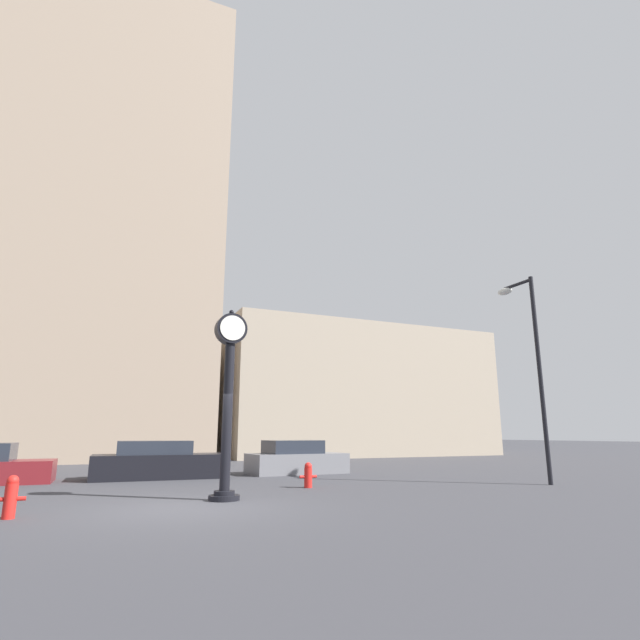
{
  "coord_description": "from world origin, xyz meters",
  "views": [
    {
      "loc": [
        -1.92,
        -11.38,
        1.54
      ],
      "look_at": [
        7.9,
        10.8,
        7.09
      ],
      "focal_mm": 28.0,
      "sensor_mm": 36.0,
      "label": 1
    }
  ],
  "objects_px": {
    "street_clock": "(228,390)",
    "car_black": "(159,462)",
    "fire_hydrant_near": "(11,496)",
    "car_grey": "(296,459)",
    "street_lamp_right": "(529,345)",
    "fire_hydrant_far": "(308,475)"
  },
  "relations": [
    {
      "from": "fire_hydrant_near",
      "to": "fire_hydrant_far",
      "type": "relative_size",
      "value": 1.09
    },
    {
      "from": "car_grey",
      "to": "fire_hydrant_far",
      "type": "height_order",
      "value": "car_grey"
    },
    {
      "from": "car_grey",
      "to": "fire_hydrant_far",
      "type": "bearing_deg",
      "value": -109.95
    },
    {
      "from": "car_black",
      "to": "fire_hydrant_near",
      "type": "height_order",
      "value": "car_black"
    },
    {
      "from": "car_grey",
      "to": "fire_hydrant_near",
      "type": "bearing_deg",
      "value": -140.5
    },
    {
      "from": "fire_hydrant_near",
      "to": "street_lamp_right",
      "type": "xyz_separation_m",
      "value": [
        14.39,
        0.91,
        4.04
      ]
    },
    {
      "from": "street_clock",
      "to": "fire_hydrant_far",
      "type": "xyz_separation_m",
      "value": [
        2.91,
        1.82,
        -2.23
      ]
    },
    {
      "from": "street_clock",
      "to": "fire_hydrant_far",
      "type": "relative_size",
      "value": 6.49
    },
    {
      "from": "street_clock",
      "to": "car_black",
      "type": "relative_size",
      "value": 1.01
    },
    {
      "from": "street_clock",
      "to": "car_black",
      "type": "height_order",
      "value": "street_clock"
    },
    {
      "from": "car_black",
      "to": "fire_hydrant_near",
      "type": "relative_size",
      "value": 5.92
    },
    {
      "from": "car_black",
      "to": "fire_hydrant_near",
      "type": "xyz_separation_m",
      "value": [
        -3.52,
        -7.82,
        -0.16
      ]
    },
    {
      "from": "car_grey",
      "to": "street_lamp_right",
      "type": "xyz_separation_m",
      "value": [
        5.6,
        -7.04,
        3.9
      ]
    },
    {
      "from": "street_clock",
      "to": "fire_hydrant_far",
      "type": "bearing_deg",
      "value": 31.99
    },
    {
      "from": "fire_hydrant_far",
      "to": "street_lamp_right",
      "type": "height_order",
      "value": "street_lamp_right"
    },
    {
      "from": "fire_hydrant_near",
      "to": "car_black",
      "type": "bearing_deg",
      "value": 65.8
    },
    {
      "from": "street_clock",
      "to": "car_grey",
      "type": "xyz_separation_m",
      "value": [
        4.52,
        6.97,
        -2.05
      ]
    },
    {
      "from": "street_clock",
      "to": "fire_hydrant_near",
      "type": "height_order",
      "value": "street_clock"
    },
    {
      "from": "street_clock",
      "to": "fire_hydrant_near",
      "type": "xyz_separation_m",
      "value": [
        -4.28,
        -0.99,
        -2.2
      ]
    },
    {
      "from": "fire_hydrant_far",
      "to": "fire_hydrant_near",
      "type": "bearing_deg",
      "value": -158.67
    },
    {
      "from": "street_lamp_right",
      "to": "street_clock",
      "type": "bearing_deg",
      "value": 179.59
    },
    {
      "from": "street_clock",
      "to": "car_grey",
      "type": "relative_size",
      "value": 1.19
    }
  ]
}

